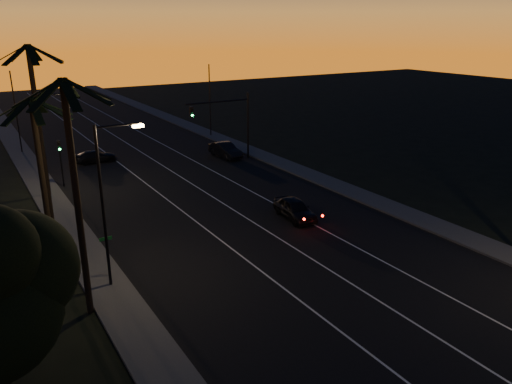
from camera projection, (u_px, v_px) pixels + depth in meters
road at (210, 200)px, 40.91m from camera, size 20.00×170.00×0.01m
sidewalk_left at (68, 226)px, 35.37m from camera, size 2.40×170.00×0.16m
sidewalk_right at (318, 178)px, 46.40m from camera, size 2.40×170.00×0.16m
lane_stripe_left at (176, 206)px, 39.43m from camera, size 0.12×160.00×0.01m
lane_stripe_mid at (216, 199)px, 41.15m from camera, size 0.12×160.00×0.01m
lane_stripe_right at (252, 192)px, 42.87m from camera, size 0.12×160.00×0.01m
palm_near at (74, 177)px, 22.73m from camera, size 4.25×4.16×11.53m
palm_mid at (40, 166)px, 27.55m from camera, size 4.25×4.16×10.03m
palm_far at (38, 122)px, 32.47m from camera, size 4.25×4.16×12.53m
streetlight_left_near at (107, 194)px, 25.84m from camera, size 2.55×0.26×9.00m
streetlight_left_far at (46, 136)px, 40.50m from camera, size 2.55×0.26×8.50m
street_sign at (107, 252)px, 27.78m from camera, size 0.70×0.06×2.60m
signal_mast at (228, 116)px, 50.98m from camera, size 7.10×0.41×7.00m
signal_post at (60, 155)px, 43.39m from camera, size 0.28×0.37×4.20m
far_pole_left at (16, 113)px, 54.29m from camera, size 0.14×0.14×9.00m
far_pole_right at (210, 101)px, 62.69m from camera, size 0.14×0.14×9.00m
lead_car at (295, 209)px, 36.80m from camera, size 2.22×5.02×1.49m
right_car at (225, 150)px, 53.78m from camera, size 1.93×4.82×1.56m
cross_car at (95, 156)px, 51.77m from camera, size 4.34×1.77×1.26m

